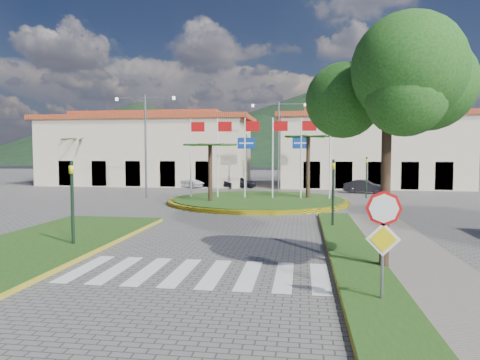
# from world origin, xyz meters

# --- Properties ---
(ground) EXTENTS (160.00, 160.00, 0.00)m
(ground) POSITION_xyz_m (0.00, 0.00, 0.00)
(ground) COLOR #625F5C
(ground) RESTS_ON ground
(sidewalk_right) EXTENTS (4.00, 28.00, 0.15)m
(sidewalk_right) POSITION_xyz_m (6.00, 2.00, 0.07)
(sidewalk_right) COLOR gray
(sidewalk_right) RESTS_ON ground
(verge_right) EXTENTS (1.60, 28.00, 0.18)m
(verge_right) POSITION_xyz_m (4.80, 2.00, 0.09)
(verge_right) COLOR #204513
(verge_right) RESTS_ON ground
(median_left) EXTENTS (5.00, 14.00, 0.18)m
(median_left) POSITION_xyz_m (-6.50, 6.00, 0.09)
(median_left) COLOR #204513
(median_left) RESTS_ON ground
(crosswalk) EXTENTS (8.00, 3.00, 0.01)m
(crosswalk) POSITION_xyz_m (0.00, 4.00, 0.01)
(crosswalk) COLOR silver
(crosswalk) RESTS_ON ground
(roundabout_island) EXTENTS (12.70, 12.70, 6.00)m
(roundabout_island) POSITION_xyz_m (0.00, 22.00, 0.17)
(roundabout_island) COLOR yellow
(roundabout_island) RESTS_ON ground
(stop_sign) EXTENTS (0.80, 0.11, 2.65)m
(stop_sign) POSITION_xyz_m (4.90, 1.96, 1.79)
(stop_sign) COLOR slate
(stop_sign) RESTS_ON ground
(deciduous_tree) EXTENTS (3.60, 3.60, 6.80)m
(deciduous_tree) POSITION_xyz_m (5.50, 5.00, 5.18)
(deciduous_tree) COLOR black
(deciduous_tree) RESTS_ON ground
(traffic_light_left) EXTENTS (0.15, 0.18, 3.20)m
(traffic_light_left) POSITION_xyz_m (-5.20, 6.50, 1.94)
(traffic_light_left) COLOR black
(traffic_light_left) RESTS_ON ground
(traffic_light_right) EXTENTS (0.15, 0.18, 3.20)m
(traffic_light_right) POSITION_xyz_m (4.50, 12.00, 1.94)
(traffic_light_right) COLOR black
(traffic_light_right) RESTS_ON ground
(traffic_light_far) EXTENTS (0.18, 0.15, 3.20)m
(traffic_light_far) POSITION_xyz_m (8.00, 26.00, 1.94)
(traffic_light_far) COLOR black
(traffic_light_far) RESTS_ON ground
(direction_sign_west) EXTENTS (1.60, 0.14, 5.20)m
(direction_sign_west) POSITION_xyz_m (-2.00, 30.97, 3.53)
(direction_sign_west) COLOR slate
(direction_sign_west) RESTS_ON ground
(direction_sign_east) EXTENTS (1.60, 0.14, 5.20)m
(direction_sign_east) POSITION_xyz_m (3.00, 30.97, 3.53)
(direction_sign_east) COLOR slate
(direction_sign_east) RESTS_ON ground
(street_lamp_centre) EXTENTS (4.80, 0.16, 8.00)m
(street_lamp_centre) POSITION_xyz_m (1.00, 30.00, 4.50)
(street_lamp_centre) COLOR slate
(street_lamp_centre) RESTS_ON ground
(street_lamp_west) EXTENTS (4.80, 0.16, 8.00)m
(street_lamp_west) POSITION_xyz_m (-9.00, 24.00, 4.50)
(street_lamp_west) COLOR slate
(street_lamp_west) RESTS_ON ground
(building_left) EXTENTS (23.32, 9.54, 8.05)m
(building_left) POSITION_xyz_m (-14.00, 38.00, 3.90)
(building_left) COLOR beige
(building_left) RESTS_ON ground
(building_right) EXTENTS (19.08, 9.54, 8.05)m
(building_right) POSITION_xyz_m (10.00, 38.00, 3.90)
(building_right) COLOR beige
(building_right) RESTS_ON ground
(hill_far_west) EXTENTS (140.00, 140.00, 22.00)m
(hill_far_west) POSITION_xyz_m (-55.00, 140.00, 11.00)
(hill_far_west) COLOR black
(hill_far_west) RESTS_ON ground
(hill_far_mid) EXTENTS (180.00, 180.00, 30.00)m
(hill_far_mid) POSITION_xyz_m (15.00, 160.00, 15.00)
(hill_far_mid) COLOR black
(hill_far_mid) RESTS_ON ground
(hill_near_back) EXTENTS (110.00, 110.00, 16.00)m
(hill_near_back) POSITION_xyz_m (-10.00, 130.00, 8.00)
(hill_near_back) COLOR black
(hill_near_back) RESTS_ON ground
(white_van) EXTENTS (5.11, 3.54, 1.30)m
(white_van) POSITION_xyz_m (-8.69, 34.46, 0.65)
(white_van) COLOR white
(white_van) RESTS_ON ground
(car_dark_a) EXTENTS (3.57, 2.10, 1.14)m
(car_dark_a) POSITION_xyz_m (-3.11, 34.33, 0.57)
(car_dark_a) COLOR black
(car_dark_a) RESTS_ON ground
(car_dark_b) EXTENTS (3.72, 2.03, 1.16)m
(car_dark_b) POSITION_xyz_m (8.48, 30.29, 0.58)
(car_dark_b) COLOR black
(car_dark_b) RESTS_ON ground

